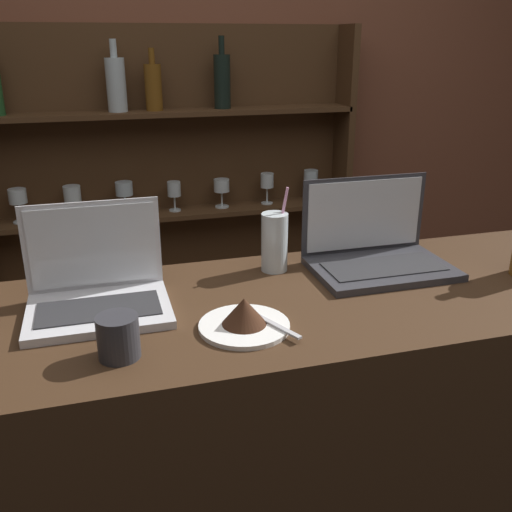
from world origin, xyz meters
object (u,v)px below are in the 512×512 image
cake_plate (244,318)px  water_glass (275,242)px  coffee_cup (118,337)px  laptop_far (375,250)px  laptop_near (97,287)px

cake_plate → water_glass: size_ratio=0.87×
cake_plate → coffee_cup: (-0.25, -0.04, 0.02)m
laptop_far → water_glass: 0.26m
laptop_far → coffee_cup: size_ratio=4.20×
water_glass → laptop_far: bearing=-11.3°
laptop_near → water_glass: 0.45m
laptop_near → coffee_cup: bearing=-82.0°
laptop_near → cake_plate: 0.33m
water_glass → coffee_cup: (-0.40, -0.33, -0.03)m
laptop_near → coffee_cup: 0.23m
cake_plate → coffee_cup: 0.25m
laptop_near → laptop_far: (0.69, 0.05, -0.00)m
laptop_far → water_glass: (-0.25, 0.05, 0.03)m
laptop_near → coffee_cup: (0.03, -0.22, -0.01)m
laptop_far → coffee_cup: bearing=-157.2°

